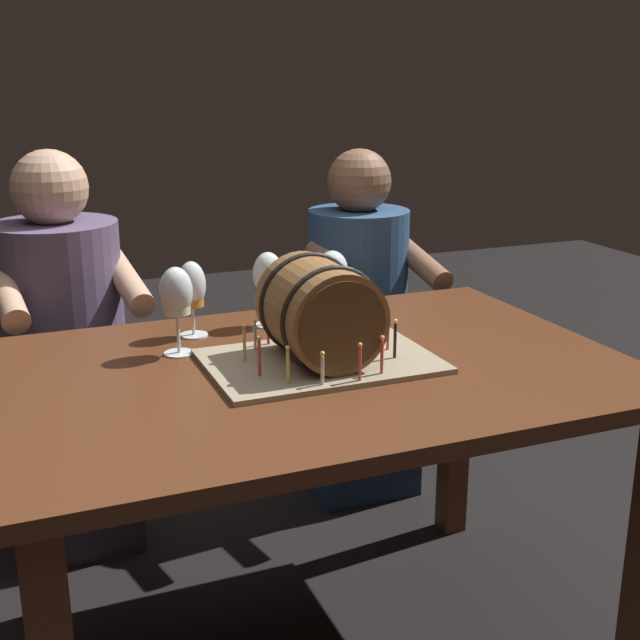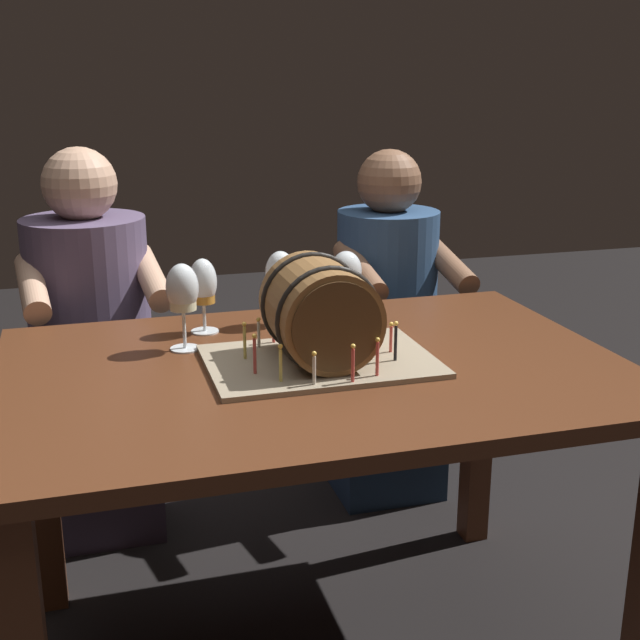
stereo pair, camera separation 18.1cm
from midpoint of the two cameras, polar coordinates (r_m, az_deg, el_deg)
The scene contains 8 objects.
dining_table at distance 1.88m, azimuth 2.44°, elevation -6.22°, with size 1.35×0.92×0.76m.
barrel_cake at distance 1.81m, azimuth 2.86°, elevation 0.09°, with size 0.49×0.34×0.24m.
wine_glass_amber at distance 2.03m, azimuth -5.41°, elevation 2.30°, with size 0.07×0.07×0.18m.
wine_glass_rose at distance 2.12m, azimuth 4.22°, elevation 3.10°, with size 0.08×0.08×0.18m.
wine_glass_white at distance 1.90m, azimuth -6.63°, elevation 1.86°, with size 0.07×0.07×0.20m.
wine_glass_red at distance 2.09m, azimuth -0.12°, elevation 2.92°, with size 0.08×0.08×0.19m.
person_seated_left at distance 2.55m, azimuth -13.12°, elevation -2.71°, with size 0.41×0.50×1.17m.
person_seated_right at distance 2.76m, azimuth 6.37°, elevation -1.58°, with size 0.37×0.46×1.14m.
Camera 2 is at (-0.47, -1.67, 1.38)m, focal length 47.30 mm.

